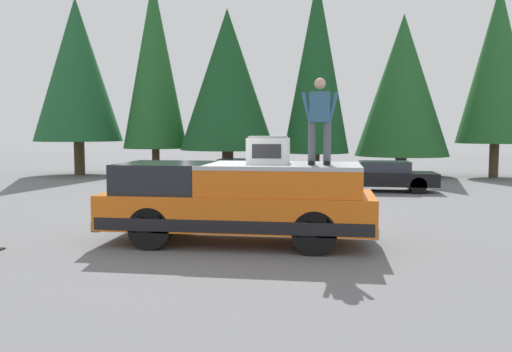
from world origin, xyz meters
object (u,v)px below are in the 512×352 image
at_px(compressor_unit, 268,150).
at_px(parked_car_white, 240,173).
at_px(parked_car_black, 382,176).
at_px(pickup_truck, 239,201).
at_px(person_on_truck_bed, 320,119).

distance_m(compressor_unit, parked_car_white, 10.88).
relative_size(compressor_unit, parked_car_white, 0.20).
xyz_separation_m(parked_car_black, parked_car_white, (0.75, 5.70, 0.00)).
xyz_separation_m(pickup_truck, parked_car_white, (10.64, 1.83, -0.29)).
xyz_separation_m(pickup_truck, parked_car_black, (9.89, -3.87, -0.29)).
relative_size(compressor_unit, person_on_truck_bed, 0.50).
distance_m(person_on_truck_bed, parked_car_black, 10.55).
relative_size(compressor_unit, parked_car_black, 0.20).
xyz_separation_m(pickup_truck, person_on_truck_bed, (-0.24, -1.65, 1.68)).
height_order(person_on_truck_bed, parked_car_white, person_on_truck_bed).
height_order(compressor_unit, parked_car_black, compressor_unit).
bearing_deg(compressor_unit, parked_car_black, -18.50).
bearing_deg(pickup_truck, parked_car_black, -21.38).
relative_size(pickup_truck, parked_car_black, 1.35).
height_order(pickup_truck, person_on_truck_bed, person_on_truck_bed).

